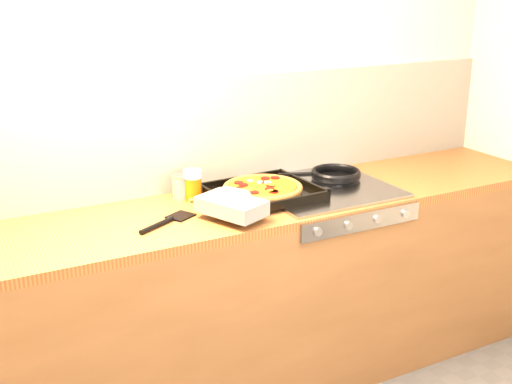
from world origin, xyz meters
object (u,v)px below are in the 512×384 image
pizza_on_tray (253,193)px  tomato_can (180,187)px  juice_glass (193,185)px  frying_pan (335,175)px

pizza_on_tray → tomato_can: 0.32m
tomato_can → juice_glass: 0.06m
frying_pan → juice_glass: size_ratio=3.11×
juice_glass → frying_pan: bearing=-7.0°
pizza_on_tray → tomato_can: size_ratio=5.47×
tomato_can → juice_glass: juice_glass is taller
tomato_can → juice_glass: bearing=-33.0°
pizza_on_tray → juice_glass: bearing=140.6°
frying_pan → juice_glass: 0.69m
pizza_on_tray → tomato_can: tomato_can is taller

